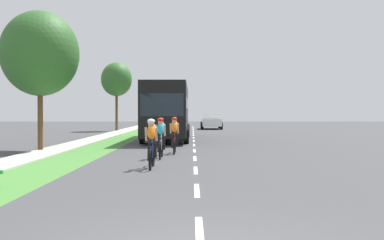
# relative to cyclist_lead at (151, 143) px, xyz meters

# --- Properties ---
(ground_plane) EXTENTS (120.00, 120.00, 0.00)m
(ground_plane) POSITION_rel_cyclist_lead_xyz_m (1.39, 11.24, -0.81)
(ground_plane) COLOR #424244
(grass_verge) EXTENTS (2.04, 70.00, 0.01)m
(grass_verge) POSITION_rel_cyclist_lead_xyz_m (-3.35, 11.24, -0.81)
(grass_verge) COLOR #478438
(grass_verge) RESTS_ON ground_plane
(sidewalk_concrete) EXTENTS (1.55, 70.00, 0.10)m
(sidewalk_concrete) POSITION_rel_cyclist_lead_xyz_m (-5.14, 11.24, -0.81)
(sidewalk_concrete) COLOR #B2ADA3
(sidewalk_concrete) RESTS_ON ground_plane
(lane_markings_center) EXTENTS (0.12, 54.30, 0.01)m
(lane_markings_center) POSITION_rel_cyclist_lead_xyz_m (1.39, 15.24, -0.81)
(lane_markings_center) COLOR white
(lane_markings_center) RESTS_ON ground_plane
(cyclist_lead) EXTENTS (0.42, 1.72, 1.58)m
(cyclist_lead) POSITION_rel_cyclist_lead_xyz_m (0.00, 0.00, 0.00)
(cyclist_lead) COLOR black
(cyclist_lead) RESTS_ON ground_plane
(cyclist_trailing) EXTENTS (0.42, 1.72, 1.58)m
(cyclist_trailing) POSITION_rel_cyclist_lead_xyz_m (0.08, 3.05, 0.00)
(cyclist_trailing) COLOR black
(cyclist_trailing) RESTS_ON ground_plane
(cyclist_distant) EXTENTS (0.42, 1.72, 1.58)m
(cyclist_distant) POSITION_rel_cyclist_lead_xyz_m (0.53, 5.03, 0.00)
(cyclist_distant) COLOR black
(cyclist_distant) RESTS_ON ground_plane
(bus_black) EXTENTS (2.78, 11.60, 3.48)m
(bus_black) POSITION_rel_cyclist_lead_xyz_m (-0.29, 14.79, 1.17)
(bus_black) COLOR black
(bus_black) RESTS_ON ground_plane
(pickup_white) EXTENTS (2.22, 5.10, 1.64)m
(pickup_white) POSITION_rel_cyclist_lead_xyz_m (3.33, 33.09, 0.02)
(pickup_white) COLOR silver
(pickup_white) RESTS_ON ground_plane
(street_tree_near) EXTENTS (3.56, 3.56, 6.45)m
(street_tree_near) POSITION_rel_cyclist_lead_xyz_m (-5.73, 6.43, 3.67)
(street_tree_near) COLOR brown
(street_tree_near) RESTS_ON ground_plane
(street_tree_far) EXTENTS (2.91, 2.91, 6.51)m
(street_tree_far) POSITION_rel_cyclist_lead_xyz_m (-5.89, 28.17, 4.07)
(street_tree_far) COLOR brown
(street_tree_far) RESTS_ON ground_plane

